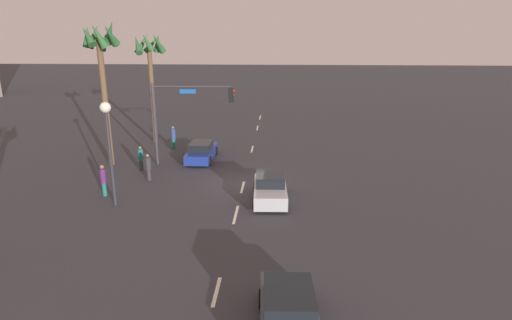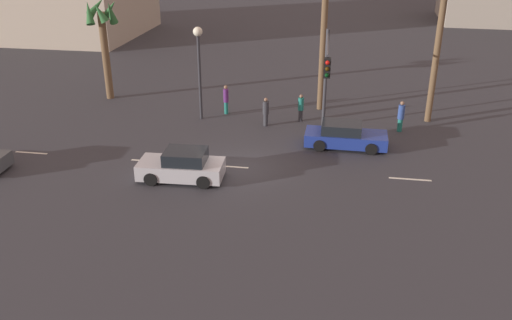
% 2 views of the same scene
% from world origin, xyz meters
% --- Properties ---
extents(ground_plane, '(220.00, 220.00, 0.00)m').
position_xyz_m(ground_plane, '(0.00, 0.00, 0.00)').
color(ground_plane, '#333338').
extents(lane_stripe_1, '(1.82, 0.14, 0.01)m').
position_xyz_m(lane_stripe_1, '(-11.27, 0.00, 0.01)').
color(lane_stripe_1, silver).
rests_on(lane_stripe_1, ground_plane).
extents(lane_stripe_2, '(2.26, 0.14, 0.01)m').
position_xyz_m(lane_stripe_2, '(-4.55, 0.00, 0.01)').
color(lane_stripe_2, silver).
rests_on(lane_stripe_2, ground_plane).
extents(lane_stripe_3, '(2.00, 0.14, 0.01)m').
position_xyz_m(lane_stripe_3, '(-0.55, 0.00, 0.01)').
color(lane_stripe_3, silver).
rests_on(lane_stripe_3, ground_plane).
extents(lane_stripe_4, '(1.99, 0.14, 0.01)m').
position_xyz_m(lane_stripe_4, '(8.30, 0.00, 0.01)').
color(lane_stripe_4, silver).
rests_on(lane_stripe_4, ground_plane).
extents(lane_stripe_5, '(2.13, 0.14, 0.01)m').
position_xyz_m(lane_stripe_5, '(16.36, 0.00, 0.01)').
color(lane_stripe_5, silver).
rests_on(lane_stripe_5, ground_plane).
extents(lane_stripe_6, '(2.41, 0.14, 0.01)m').
position_xyz_m(lane_stripe_6, '(21.91, 0.00, 0.01)').
color(lane_stripe_6, silver).
rests_on(lane_stripe_6, ground_plane).
extents(car_0, '(4.40, 1.89, 1.38)m').
position_xyz_m(car_0, '(5.12, 3.53, 0.63)').
color(car_0, navy).
rests_on(car_0, ground_plane).
extents(car_1, '(4.32, 2.01, 1.38)m').
position_xyz_m(car_1, '(-13.25, -2.55, 0.64)').
color(car_1, '#474C51').
rests_on(car_1, ground_plane).
extents(car_2, '(4.08, 2.02, 1.48)m').
position_xyz_m(car_2, '(-2.43, -1.71, 0.67)').
color(car_2, '#B7B7BC').
rests_on(car_2, ground_plane).
extents(traffic_signal, '(0.49, 5.73, 5.77)m').
position_xyz_m(traffic_signal, '(3.91, 4.49, 3.98)').
color(traffic_signal, '#38383D').
rests_on(traffic_signal, ground_plane).
extents(streetlamp, '(0.56, 0.56, 5.64)m').
position_xyz_m(streetlamp, '(-3.69, 6.67, 3.99)').
color(streetlamp, '#2D2D33').
rests_on(streetlamp, ground_plane).
extents(pedestrian_0, '(0.45, 0.45, 1.85)m').
position_xyz_m(pedestrian_0, '(-2.36, 7.81, 0.99)').
color(pedestrian_0, '#1E7266').
rests_on(pedestrian_0, ground_plane).
extents(pedestrian_1, '(0.49, 0.49, 1.82)m').
position_xyz_m(pedestrian_1, '(8.27, 6.44, 0.96)').
color(pedestrian_1, '#1E7266').
rests_on(pedestrian_1, ground_plane).
extents(pedestrian_2, '(0.52, 0.52, 1.74)m').
position_xyz_m(pedestrian_2, '(0.42, 6.07, 0.91)').
color(pedestrian_2, '#333338').
rests_on(pedestrian_2, ground_plane).
extents(pedestrian_3, '(0.48, 0.48, 1.69)m').
position_xyz_m(pedestrian_3, '(2.41, 7.21, 0.89)').
color(pedestrian_3, '#333338').
rests_on(pedestrian_3, ground_plane).
extents(palm_tree_0, '(2.54, 2.46, 9.89)m').
position_xyz_m(palm_tree_0, '(3.53, 9.69, 7.58)').
color(palm_tree_0, brown).
rests_on(palm_tree_0, ground_plane).
extents(palm_tree_2, '(2.66, 2.85, 9.16)m').
position_xyz_m(palm_tree_2, '(10.15, 8.50, 7.09)').
color(palm_tree_2, brown).
rests_on(palm_tree_2, ground_plane).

